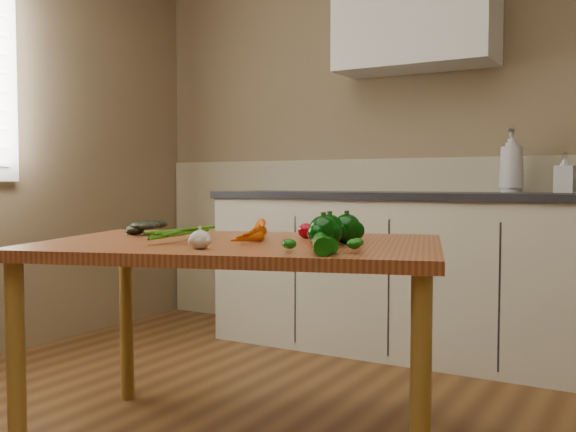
# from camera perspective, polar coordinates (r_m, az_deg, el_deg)

# --- Properties ---
(room) EXTENTS (4.04, 5.04, 2.64)m
(room) POSITION_cam_1_polar(r_m,az_deg,el_deg) (1.83, -8.72, 12.18)
(room) COLOR brown
(room) RESTS_ON ground
(counter_run) EXTENTS (2.84, 0.64, 1.14)m
(counter_run) POSITION_cam_1_polar(r_m,az_deg,el_deg) (3.58, 15.08, -5.07)
(counter_run) COLOR beige
(counter_run) RESTS_ON ground
(table) EXTENTS (1.60, 1.28, 0.74)m
(table) POSITION_cam_1_polar(r_m,az_deg,el_deg) (2.29, -4.24, -4.31)
(table) COLOR #9F552E
(table) RESTS_ON ground
(soap_bottle_a) EXTENTS (0.15, 0.15, 0.34)m
(soap_bottle_a) POSITION_cam_1_polar(r_m,az_deg,el_deg) (3.64, 19.24, 4.66)
(soap_bottle_a) COLOR silver
(soap_bottle_a) RESTS_ON counter_run
(soap_bottle_b) EXTENTS (0.10, 0.10, 0.21)m
(soap_bottle_b) POSITION_cam_1_polar(r_m,az_deg,el_deg) (3.61, 23.39, 3.56)
(soap_bottle_b) COLOR silver
(soap_bottle_b) RESTS_ON counter_run
(carrot_bunch) EXTENTS (0.31, 0.27, 0.07)m
(carrot_bunch) POSITION_cam_1_polar(r_m,az_deg,el_deg) (2.29, -5.02, -1.38)
(carrot_bunch) COLOR #CC4F04
(carrot_bunch) RESTS_ON table
(leafy_greens) EXTENTS (0.20, 0.18, 0.10)m
(leafy_greens) POSITION_cam_1_polar(r_m,az_deg,el_deg) (2.63, -12.37, -0.54)
(leafy_greens) COLOR black
(leafy_greens) RESTS_ON table
(garlic_bulb) EXTENTS (0.07, 0.07, 0.06)m
(garlic_bulb) POSITION_cam_1_polar(r_m,az_deg,el_deg) (2.03, -7.82, -2.10)
(garlic_bulb) COLOR beige
(garlic_bulb) RESTS_ON table
(pepper_a) EXTENTS (0.10, 0.10, 0.10)m
(pepper_a) POSITION_cam_1_polar(r_m,az_deg,el_deg) (2.17, 3.73, -1.22)
(pepper_a) COLOR black
(pepper_a) RESTS_ON table
(pepper_b) EXTENTS (0.10, 0.10, 0.10)m
(pepper_b) POSITION_cam_1_polar(r_m,az_deg,el_deg) (2.20, 5.24, -1.16)
(pepper_b) COLOR black
(pepper_b) RESTS_ON table
(pepper_c) EXTENTS (0.10, 0.10, 0.10)m
(pepper_c) POSITION_cam_1_polar(r_m,az_deg,el_deg) (2.08, 3.16, -1.39)
(pepper_c) COLOR black
(pepper_c) RESTS_ON table
(tomato_a) EXTENTS (0.06, 0.06, 0.06)m
(tomato_a) POSITION_cam_1_polar(r_m,az_deg,el_deg) (2.38, 1.63, -1.34)
(tomato_a) COLOR maroon
(tomato_a) RESTS_ON table
(tomato_b) EXTENTS (0.08, 0.08, 0.08)m
(tomato_b) POSITION_cam_1_polar(r_m,az_deg,el_deg) (2.44, 4.39, -1.02)
(tomato_b) COLOR #DC4605
(tomato_b) RESTS_ON table
(tomato_c) EXTENTS (0.08, 0.08, 0.07)m
(tomato_c) POSITION_cam_1_polar(r_m,az_deg,el_deg) (2.32, 5.72, -1.26)
(tomato_c) COLOR #DC4605
(tomato_c) RESTS_ON table
(zucchini_a) EXTENTS (0.17, 0.20, 0.05)m
(zucchini_a) POSITION_cam_1_polar(r_m,az_deg,el_deg) (1.97, 3.18, -2.39)
(zucchini_a) COLOR #094C08
(zucchini_a) RESTS_ON table
(zucchini_b) EXTENTS (0.14, 0.19, 0.05)m
(zucchini_b) POSITION_cam_1_polar(r_m,az_deg,el_deg) (1.90, 3.00, -2.50)
(zucchini_b) COLOR #094C08
(zucchini_b) RESTS_ON table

